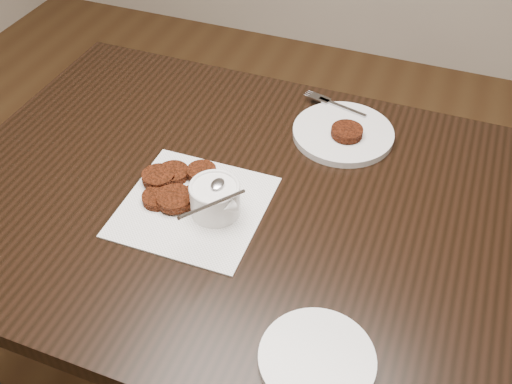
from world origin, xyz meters
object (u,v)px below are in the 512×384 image
(table, at_px, (271,319))
(plate_with_patty, at_px, (343,130))
(sauce_ramekin, at_px, (214,186))
(plate_empty, at_px, (317,359))
(napkin, at_px, (194,206))

(table, distance_m, plate_with_patty, 0.48)
(sauce_ramekin, xyz_separation_m, plate_with_patty, (0.17, 0.32, -0.05))
(plate_with_patty, bearing_deg, plate_empty, -79.11)
(napkin, bearing_deg, plate_with_patty, 56.63)
(table, bearing_deg, sauce_ramekin, -151.13)
(napkin, relative_size, plate_with_patty, 1.21)
(napkin, bearing_deg, table, 21.62)
(plate_empty, bearing_deg, sauce_ramekin, 138.97)
(sauce_ramekin, xyz_separation_m, plate_empty, (0.27, -0.24, -0.06))
(table, xyz_separation_m, plate_empty, (0.17, -0.29, 0.38))
(plate_with_patty, xyz_separation_m, plate_empty, (0.11, -0.55, -0.01))
(napkin, distance_m, plate_with_patty, 0.38)
(napkin, height_order, plate_with_patty, plate_with_patty)
(napkin, relative_size, sauce_ramekin, 2.04)
(table, xyz_separation_m, sauce_ramekin, (-0.10, -0.05, 0.44))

